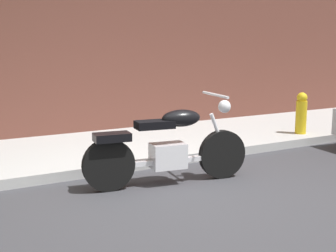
# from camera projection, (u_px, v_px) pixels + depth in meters

# --- Properties ---
(ground_plane) EXTENTS (60.00, 60.00, 0.00)m
(ground_plane) POSITION_uv_depth(u_px,v_px,m) (185.00, 195.00, 5.55)
(ground_plane) COLOR #38383D
(sidewalk) EXTENTS (25.61, 2.50, 0.14)m
(sidewalk) POSITION_uv_depth(u_px,v_px,m) (107.00, 149.00, 7.69)
(sidewalk) COLOR #ACACAC
(sidewalk) RESTS_ON ground
(motorcycle) EXTENTS (2.20, 0.73, 1.15)m
(motorcycle) POSITION_uv_depth(u_px,v_px,m) (168.00, 148.00, 5.92)
(motorcycle) COLOR black
(motorcycle) RESTS_ON ground
(fire_hydrant) EXTENTS (0.20, 0.20, 0.91)m
(fire_hydrant) POSITION_uv_depth(u_px,v_px,m) (301.00, 117.00, 8.56)
(fire_hydrant) COLOR gold
(fire_hydrant) RESTS_ON ground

